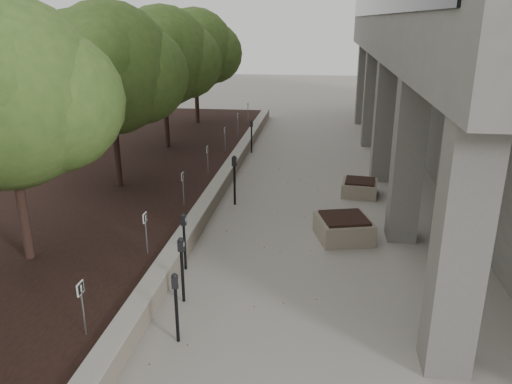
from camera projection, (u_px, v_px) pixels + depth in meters
The scene contains 21 objects.
retaining_wall at pixel (221, 184), 16.11m from camera, with size 0.39×26.00×0.50m, color gray, non-canonical shape.
planting_bed at pixel (112, 181), 16.59m from camera, with size 7.00×26.00×0.40m, color black.
crabapple_tree_2 at pixel (10, 133), 9.92m from camera, with size 4.60×4.00×5.44m, color #3B5D23, non-canonical shape.
crabapple_tree_3 at pixel (112, 97), 14.61m from camera, with size 4.60×4.00×5.44m, color #3B5D23, non-canonical shape.
crabapple_tree_4 at pixel (164, 78), 19.29m from camera, with size 4.60×4.00×5.44m, color #3B5D23, non-canonical shape.
crabapple_tree_5 at pixel (196, 66), 23.98m from camera, with size 4.60×4.00×5.44m, color #3B5D23, non-canonical shape.
parking_sign_2 at pixel (83, 309), 8.01m from camera, with size 0.04×0.22×0.96m, color black, non-canonical shape.
parking_sign_3 at pixel (146, 234), 10.82m from camera, with size 0.04×0.22×0.96m, color black, non-canonical shape.
parking_sign_4 at pixel (183, 189), 13.63m from camera, with size 0.04×0.22×0.96m, color black, non-canonical shape.
parking_sign_5 at pixel (208, 160), 16.44m from camera, with size 0.04×0.22×0.96m, color black, non-canonical shape.
parking_sign_6 at pixel (225, 140), 19.25m from camera, with size 0.04×0.22×0.96m, color black, non-canonical shape.
parking_sign_7 at pixel (238, 124), 22.06m from camera, with size 0.04×0.22×0.96m, color black, non-canonical shape.
parking_sign_8 at pixel (248, 112), 24.87m from camera, with size 0.04×0.22×0.96m, color black, non-canonical shape.
parking_meter_1 at pixel (176, 308), 8.44m from camera, with size 0.13×0.09×1.31m, color black, non-canonical shape.
parking_meter_2 at pixel (182, 270), 9.66m from camera, with size 0.14×0.10×1.37m, color black, non-canonical shape.
parking_meter_3 at pixel (184, 242), 10.94m from camera, with size 0.13×0.09×1.33m, color black, non-canonical shape.
parking_meter_4 at pixel (235, 180), 14.78m from camera, with size 0.15×0.11×1.52m, color black, non-canonical shape.
parking_meter_5 at pixel (252, 136), 20.62m from camera, with size 0.14×0.10×1.38m, color black, non-canonical shape.
planter_front at pixel (344, 228), 12.60m from camera, with size 1.28×1.28×0.60m, color gray, non-canonical shape.
planter_back at pixel (360, 188), 15.75m from camera, with size 1.07×1.07×0.50m, color gray, non-canonical shape.
berry_scatter at pixel (258, 246), 12.23m from camera, with size 3.30×14.10×0.02m, color maroon, non-canonical shape.
Camera 1 is at (1.31, -6.03, 5.26)m, focal length 35.19 mm.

